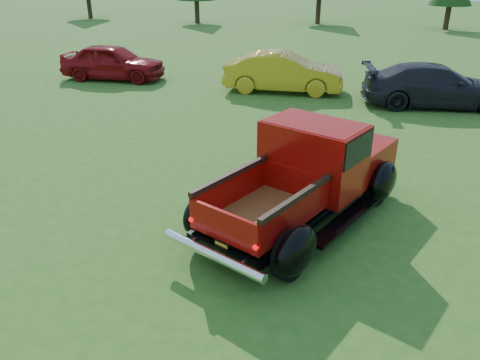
# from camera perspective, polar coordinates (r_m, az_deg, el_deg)

# --- Properties ---
(ground) EXTENTS (120.00, 120.00, 0.00)m
(ground) POSITION_cam_1_polar(r_m,az_deg,el_deg) (7.92, 2.08, -7.02)
(ground) COLOR #2A5A19
(ground) RESTS_ON ground
(pickup_truck) EXTENTS (3.57, 4.97, 1.73)m
(pickup_truck) POSITION_cam_1_polar(r_m,az_deg,el_deg) (8.40, 8.76, 1.00)
(pickup_truck) COLOR black
(pickup_truck) RESTS_ON ground
(show_car_red) EXTENTS (4.11, 1.90, 1.36)m
(show_car_red) POSITION_cam_1_polar(r_m,az_deg,el_deg) (19.52, -15.23, 13.73)
(show_car_red) COLOR maroon
(show_car_red) RESTS_ON ground
(show_car_yellow) EXTENTS (4.28, 1.81, 1.37)m
(show_car_yellow) POSITION_cam_1_polar(r_m,az_deg,el_deg) (17.03, 5.34, 12.94)
(show_car_yellow) COLOR gold
(show_car_yellow) RESTS_ON ground
(show_car_grey) EXTENTS (4.80, 2.61, 1.32)m
(show_car_grey) POSITION_cam_1_polar(r_m,az_deg,el_deg) (16.39, 22.71, 10.59)
(show_car_grey) COLOR black
(show_car_grey) RESTS_ON ground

